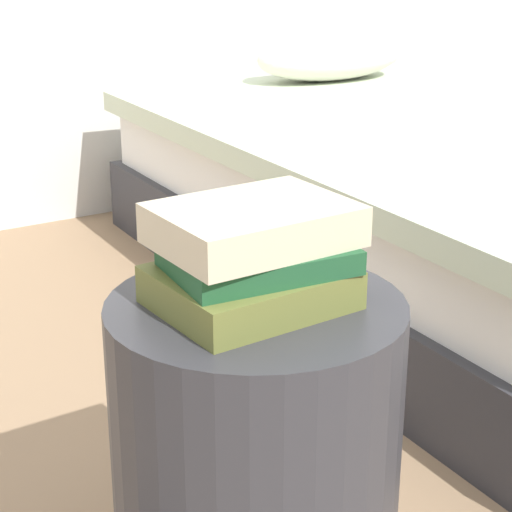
% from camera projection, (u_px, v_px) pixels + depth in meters
% --- Properties ---
extents(bed, '(1.58, 2.04, 0.62)m').
position_uv_depth(bed, '(483.00, 199.00, 2.59)').
color(bed, '#2D2D33').
rests_on(bed, ground_plane).
extents(side_table, '(0.41, 0.41, 0.50)m').
position_uv_depth(side_table, '(256.00, 462.00, 1.31)').
color(side_table, '#333338').
rests_on(side_table, ground_plane).
extents(book_olive, '(0.25, 0.21, 0.05)m').
position_uv_depth(book_olive, '(248.00, 286.00, 1.21)').
color(book_olive, olive).
rests_on(book_olive, side_table).
extents(book_forest, '(0.25, 0.18, 0.03)m').
position_uv_depth(book_forest, '(261.00, 258.00, 1.19)').
color(book_forest, '#1E512D').
rests_on(book_forest, book_olive).
extents(book_cream, '(0.25, 0.19, 0.05)m').
position_uv_depth(book_cream, '(255.00, 224.00, 1.19)').
color(book_cream, beige).
rests_on(book_cream, book_forest).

